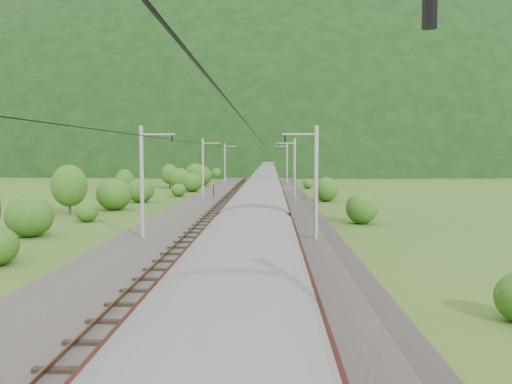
{
  "coord_description": "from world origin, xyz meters",
  "views": [
    {
      "loc": [
        3.01,
        -35.23,
        6.37
      ],
      "look_at": [
        1.57,
        12.89,
        2.6
      ],
      "focal_mm": 35.0,
      "sensor_mm": 36.0,
      "label": 1
    }
  ],
  "objects": [
    {
      "name": "mountain_main",
      "position": [
        0.0,
        260.0,
        0.0
      ],
      "size": [
        504.0,
        360.0,
        244.0
      ],
      "primitive_type": "ellipsoid",
      "color": "black",
      "rests_on": "ground"
    },
    {
      "name": "train",
      "position": [
        2.4,
        3.52,
        3.34
      ],
      "size": [
        2.79,
        134.74,
        4.84
      ],
      "color": "black",
      "rests_on": "ground"
    },
    {
      "name": "catenary_left",
      "position": [
        -6.12,
        32.0,
        4.5
      ],
      "size": [
        2.54,
        192.28,
        8.0
      ],
      "color": "gray",
      "rests_on": "railbed"
    },
    {
      "name": "railbed",
      "position": [
        0.0,
        10.0,
        0.15
      ],
      "size": [
        14.0,
        220.0,
        0.3
      ],
      "primitive_type": "cube",
      "color": "#38332D",
      "rests_on": "ground"
    },
    {
      "name": "mountain_ridge",
      "position": [
        -120.0,
        300.0,
        0.0
      ],
      "size": [
        336.0,
        280.0,
        132.0
      ],
      "primitive_type": "ellipsoid",
      "color": "black",
      "rests_on": "ground"
    },
    {
      "name": "track_left",
      "position": [
        -2.4,
        10.0,
        0.37
      ],
      "size": [
        2.4,
        220.0,
        0.27
      ],
      "color": "brown",
      "rests_on": "railbed"
    },
    {
      "name": "hazard_post_near",
      "position": [
        -0.14,
        53.39,
        1.06
      ],
      "size": [
        0.16,
        0.16,
        1.53
      ],
      "primitive_type": "cylinder",
      "color": "red",
      "rests_on": "railbed"
    },
    {
      "name": "catenary_right",
      "position": [
        6.12,
        32.0,
        4.5
      ],
      "size": [
        2.54,
        192.28,
        8.0
      ],
      "color": "gray",
      "rests_on": "railbed"
    },
    {
      "name": "vegetation_right",
      "position": [
        11.28,
        10.91,
        1.24
      ],
      "size": [
        6.5,
        95.59,
        2.86
      ],
      "color": "#1C4913",
      "rests_on": "ground"
    },
    {
      "name": "overhead_wires",
      "position": [
        0.0,
        10.0,
        7.1
      ],
      "size": [
        4.83,
        198.0,
        0.03
      ],
      "color": "black",
      "rests_on": "ground"
    },
    {
      "name": "hazard_post_far",
      "position": [
        0.7,
        48.33,
        1.14
      ],
      "size": [
        0.18,
        0.18,
        1.68
      ],
      "primitive_type": "cylinder",
      "color": "red",
      "rests_on": "railbed"
    },
    {
      "name": "vegetation_left",
      "position": [
        -13.98,
        18.87,
        2.16
      ],
      "size": [
        12.46,
        148.66,
        6.53
      ],
      "color": "#1C4913",
      "rests_on": "ground"
    },
    {
      "name": "signal",
      "position": [
        -4.91,
        33.18,
        1.42
      ],
      "size": [
        0.21,
        0.21,
        1.9
      ],
      "color": "black",
      "rests_on": "railbed"
    },
    {
      "name": "ground",
      "position": [
        0.0,
        0.0,
        0.0
      ],
      "size": [
        600.0,
        600.0,
        0.0
      ],
      "primitive_type": "plane",
      "color": "#2C531A",
      "rests_on": "ground"
    },
    {
      "name": "track_right",
      "position": [
        2.4,
        10.0,
        0.37
      ],
      "size": [
        2.4,
        220.0,
        0.27
      ],
      "color": "brown",
      "rests_on": "railbed"
    }
  ]
}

